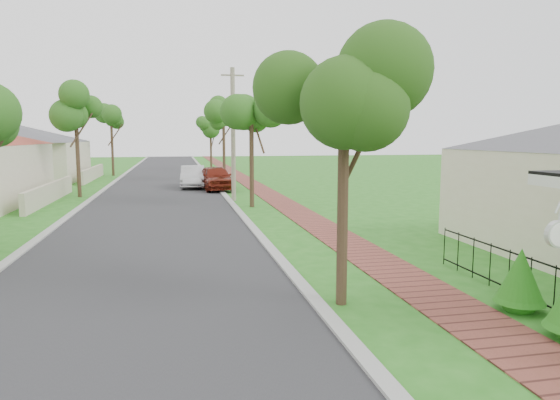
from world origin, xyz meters
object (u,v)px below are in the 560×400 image
object	(u,v)px
utility_pole	(233,134)
parked_car_white	(193,177)
near_tree	(344,107)
station_clock	(560,232)
parked_car_red	(216,178)

from	to	relation	value
utility_pole	parked_car_white	bearing A→B (deg)	104.20
near_tree	station_clock	size ratio (longest dim) A/B	4.72
near_tree	utility_pole	distance (m)	17.00
parked_car_red	parked_car_white	size ratio (longest dim) A/B	1.04
parked_car_white	station_clock	bearing A→B (deg)	-77.51
utility_pole	near_tree	bearing A→B (deg)	-89.16
parked_car_red	near_tree	bearing A→B (deg)	-94.79
utility_pole	station_clock	xyz separation A→B (m)	(2.79, -19.89, -1.60)
near_tree	station_clock	distance (m)	4.36
parked_car_white	station_clock	world-z (taller)	station_clock
parked_car_red	parked_car_white	bearing A→B (deg)	120.53
parked_car_red	utility_pole	size ratio (longest dim) A/B	0.65
near_tree	station_clock	world-z (taller)	near_tree
parked_car_red	utility_pole	bearing A→B (deg)	-91.64
station_clock	utility_pole	bearing A→B (deg)	97.98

